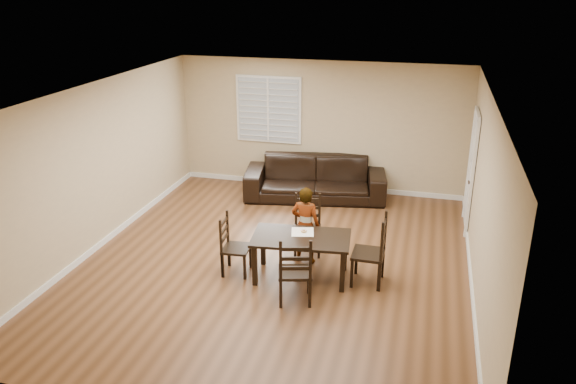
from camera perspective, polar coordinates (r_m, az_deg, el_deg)
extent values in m
plane|color=brown|center=(8.99, -1.33, -7.13)|extent=(7.00, 7.00, 0.00)
cube|color=tan|center=(11.70, 3.30, 6.68)|extent=(6.00, 0.04, 2.70)
cube|color=tan|center=(5.49, -11.61, -11.27)|extent=(6.00, 0.04, 2.70)
cube|color=tan|center=(9.66, -18.81, 2.45)|extent=(0.04, 7.00, 2.70)
cube|color=tan|center=(8.19, 19.23, -0.88)|extent=(0.04, 7.00, 2.70)
cube|color=white|center=(8.07, -1.49, 10.01)|extent=(6.00, 7.00, 0.04)
cube|color=white|center=(11.83, -2.00, 8.36)|extent=(1.40, 0.08, 1.40)
cube|color=white|center=(10.36, 18.11, 1.87)|extent=(0.06, 0.94, 2.05)
cylinder|color=#332114|center=(10.10, 17.96, 0.94)|extent=(0.06, 0.06, 0.02)
cube|color=white|center=(12.07, 3.16, 0.67)|extent=(6.00, 0.03, 0.10)
cube|color=white|center=(10.12, -17.88, -4.54)|extent=(0.03, 7.00, 0.10)
cube|color=white|center=(8.73, 18.11, -8.81)|extent=(0.03, 7.00, 0.10)
cube|color=black|center=(8.28, 1.35, -4.69)|extent=(1.51, 0.95, 0.04)
cube|color=black|center=(8.24, -3.40, -7.47)|extent=(0.08, 0.08, 0.63)
cube|color=black|center=(8.10, 5.56, -8.08)|extent=(0.08, 0.08, 0.63)
cube|color=black|center=(8.80, -2.54, -5.48)|extent=(0.08, 0.08, 0.63)
cube|color=black|center=(8.67, 5.81, -6.02)|extent=(0.08, 0.08, 0.63)
cube|color=black|center=(9.10, 1.98, -3.81)|extent=(0.52, 0.49, 0.04)
cube|color=black|center=(9.24, 2.01, -2.94)|extent=(0.44, 0.13, 0.98)
cube|color=black|center=(9.04, 0.73, -5.53)|extent=(0.05, 0.05, 0.40)
cube|color=black|center=(9.04, 3.16, -5.57)|extent=(0.05, 0.05, 0.40)
cube|color=black|center=(9.36, 0.81, -4.56)|extent=(0.05, 0.05, 0.40)
cube|color=black|center=(9.35, 3.16, -4.61)|extent=(0.05, 0.05, 0.40)
cube|color=black|center=(7.80, 0.72, -8.18)|extent=(0.55, 0.53, 0.04)
cube|color=black|center=(7.60, 0.76, -8.42)|extent=(0.45, 0.16, 1.02)
cube|color=black|center=(8.08, 2.10, -8.95)|extent=(0.05, 0.05, 0.42)
cube|color=black|center=(8.07, -0.74, -8.97)|extent=(0.05, 0.05, 0.42)
cube|color=black|center=(7.76, 2.24, -10.29)|extent=(0.05, 0.05, 0.42)
cube|color=black|center=(7.75, -0.74, -10.32)|extent=(0.05, 0.05, 0.42)
cube|color=black|center=(8.55, -5.27, -5.74)|extent=(0.43, 0.45, 0.04)
cube|color=black|center=(8.57, -6.44, -5.24)|extent=(0.07, 0.42, 0.94)
cube|color=black|center=(8.45, -4.43, -7.67)|extent=(0.04, 0.04, 0.39)
cube|color=black|center=(8.76, -3.83, -6.54)|extent=(0.04, 0.04, 0.39)
cube|color=black|center=(8.53, -6.65, -7.45)|extent=(0.04, 0.04, 0.39)
cube|color=black|center=(8.85, -5.98, -6.34)|extent=(0.04, 0.04, 0.39)
cube|color=black|center=(8.31, 8.14, -6.24)|extent=(0.46, 0.49, 0.04)
cube|color=black|center=(8.26, 9.59, -5.92)|extent=(0.05, 0.49, 1.08)
cube|color=black|center=(8.63, 6.96, -6.91)|extent=(0.04, 0.04, 0.44)
cube|color=black|center=(8.26, 6.50, -8.25)|extent=(0.04, 0.04, 0.44)
cube|color=black|center=(8.59, 9.55, -7.19)|extent=(0.04, 0.04, 0.44)
cube|color=black|center=(8.22, 9.21, -8.55)|extent=(0.04, 0.04, 0.44)
imported|color=gray|center=(8.75, 1.78, -3.38)|extent=(0.48, 0.34, 1.25)
cube|color=beige|center=(8.41, 1.49, -4.08)|extent=(0.39, 0.39, 0.00)
torus|color=#B2823F|center=(8.40, 1.61, -3.99)|extent=(0.09, 0.09, 0.03)
torus|color=white|center=(8.40, 1.61, -3.93)|extent=(0.08, 0.08, 0.02)
imported|color=black|center=(11.42, 2.77, 1.39)|extent=(2.96, 1.56, 0.82)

